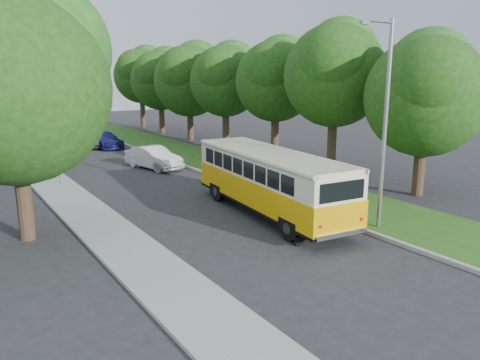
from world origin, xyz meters
TOP-DOWN VIEW (x-y plane):
  - ground at (0.00, 0.00)m, footprint 120.00×120.00m
  - curb at (3.60, 5.00)m, footprint 0.20×70.00m
  - grass_verge at (5.95, 5.00)m, footprint 4.50×70.00m
  - sidewalk at (-4.80, 5.00)m, footprint 2.20×70.00m
  - treeline at (3.15, 17.99)m, footprint 24.27×41.91m
  - lamppost_near at (4.21, -2.50)m, footprint 1.71×0.16m
  - lamppost_far at (-4.70, 16.00)m, footprint 1.71×0.16m
  - warning_sign at (-4.50, 11.98)m, footprint 0.56×0.10m
  - vintage_bus at (1.91, 1.48)m, footprint 3.42×9.82m
  - car_silver at (1.83, 13.54)m, footprint 2.27×4.15m
  - car_white at (1.74, 13.72)m, footprint 2.57×4.59m
  - car_blue at (1.78, 23.98)m, footprint 2.27×4.76m
  - car_grey at (1.59, 24.73)m, footprint 3.04×4.80m

SIDE VIEW (x-z plane):
  - ground at x=0.00m, z-range 0.00..0.00m
  - sidewalk at x=-4.80m, z-range 0.00..0.12m
  - grass_verge at x=5.95m, z-range 0.00..0.13m
  - curb at x=3.60m, z-range 0.00..0.15m
  - car_grey at x=1.59m, z-range 0.00..1.23m
  - car_blue at x=1.78m, z-range 0.00..1.34m
  - car_silver at x=1.83m, z-range 0.00..1.34m
  - car_white at x=1.74m, z-range 0.00..1.43m
  - vintage_bus at x=1.91m, z-range 0.00..2.86m
  - warning_sign at x=-4.50m, z-range 0.46..2.96m
  - lamppost_far at x=-4.70m, z-range 0.37..7.87m
  - lamppost_near at x=4.21m, z-range 0.37..8.37m
  - treeline at x=3.15m, z-range 1.20..10.66m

